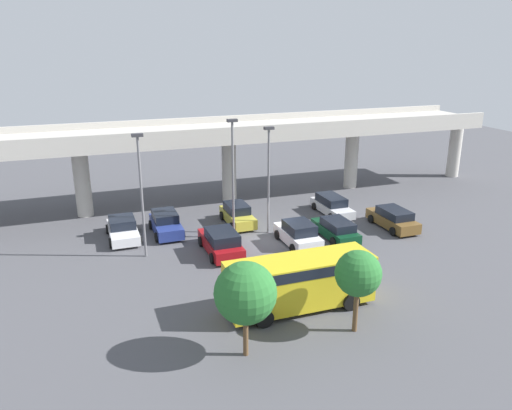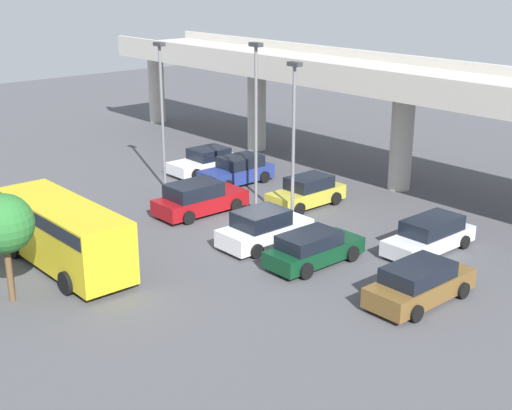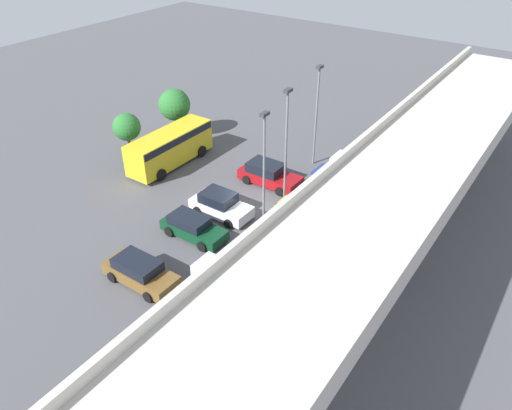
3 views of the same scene
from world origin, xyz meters
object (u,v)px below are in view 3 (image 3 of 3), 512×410
at_px(parked_car_6, 232,275).
at_px(tree_front_left, 174,105).
at_px(parked_car_1, 343,178).
at_px(parked_car_5, 193,227).
at_px(shuttle_bus, 170,145).
at_px(tree_front_centre, 127,127).
at_px(parked_car_7, 140,272).
at_px(lamp_post_near_aisle, 317,109).
at_px(lamp_post_by_overpass, 264,160).
at_px(lamp_post_mid_lot, 286,140).
at_px(parked_car_3, 308,212).
at_px(parked_car_0, 362,163).
at_px(parked_car_2, 269,174).
at_px(parked_car_4, 220,205).

bearing_deg(parked_car_6, tree_front_left, -38.94).
height_order(parked_car_1, parked_car_5, parked_car_1).
xyz_separation_m(shuttle_bus, tree_front_centre, (1.58, -3.01, 1.41)).
bearing_deg(parked_car_5, parked_car_7, -84.95).
height_order(parked_car_5, lamp_post_near_aisle, lamp_post_near_aisle).
height_order(parked_car_1, lamp_post_by_overpass, lamp_post_by_overpass).
distance_m(parked_car_5, tree_front_left, 15.56).
bearing_deg(tree_front_left, parked_car_1, 92.21).
bearing_deg(lamp_post_mid_lot, parked_car_3, 66.49).
height_order(parked_car_0, parked_car_7, parked_car_7).
bearing_deg(parked_car_0, shuttle_bus, 30.23).
bearing_deg(shuttle_bus, parked_car_1, -70.52).
bearing_deg(parked_car_6, shuttle_bus, -34.46).
xyz_separation_m(parked_car_2, parked_car_4, (5.45, -0.40, -0.01)).
bearing_deg(parked_car_4, parked_car_2, 85.78).
distance_m(parked_car_0, parked_car_6, 16.69).
bearing_deg(parked_car_5, parked_car_4, 91.74).
relative_size(parked_car_1, parked_car_7, 0.94).
bearing_deg(parked_car_4, parked_car_5, -88.26).
distance_m(parked_car_0, parked_car_3, 8.67).
bearing_deg(parked_car_0, parked_car_6, 88.86).
bearing_deg(parked_car_4, lamp_post_mid_lot, 53.30).
height_order(parked_car_0, shuttle_bus, shuttle_bus).
distance_m(lamp_post_by_overpass, tree_front_left, 15.37).
height_order(lamp_post_near_aisle, lamp_post_mid_lot, lamp_post_mid_lot).
height_order(parked_car_3, parked_car_6, parked_car_3).
xyz_separation_m(parked_car_4, shuttle_bus, (-3.57, -7.94, 0.88)).
height_order(parked_car_7, shuttle_bus, shuttle_bus).
bearing_deg(tree_front_left, parked_car_6, 51.06).
bearing_deg(shuttle_bus, lamp_post_near_aisle, -54.94).
bearing_deg(parked_car_0, parked_car_1, 88.29).
xyz_separation_m(parked_car_2, tree_front_left, (-2.18, -11.41, 2.32)).
xyz_separation_m(parked_car_0, parked_car_1, (3.09, -0.09, 0.07)).
height_order(shuttle_bus, lamp_post_mid_lot, lamp_post_mid_lot).
xyz_separation_m(parked_car_6, tree_front_left, (-12.98, -16.06, 2.39)).
xyz_separation_m(parked_car_0, shuttle_bus, (7.77, -13.33, 0.97)).
relative_size(shuttle_bus, tree_front_left, 1.74).
distance_m(shuttle_bus, lamp_post_near_aisle, 12.07).
height_order(parked_car_4, tree_front_centre, tree_front_centre).
bearing_deg(parked_car_6, parked_car_3, -92.51).
height_order(parked_car_6, lamp_post_mid_lot, lamp_post_mid_lot).
height_order(lamp_post_near_aisle, tree_front_left, lamp_post_near_aisle).
xyz_separation_m(parked_car_6, shuttle_bus, (-8.92, -13.00, 0.94)).
bearing_deg(parked_car_7, parked_car_6, 31.77).
bearing_deg(lamp_post_by_overpass, lamp_post_mid_lot, -179.65).
bearing_deg(lamp_post_mid_lot, tree_front_centre, -82.52).
bearing_deg(tree_front_left, shuttle_bus, 37.03).
xyz_separation_m(parked_car_0, parked_car_5, (14.36, -5.30, 0.01)).
relative_size(parked_car_4, lamp_post_near_aisle, 0.54).
distance_m(parked_car_4, parked_car_6, 7.36).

